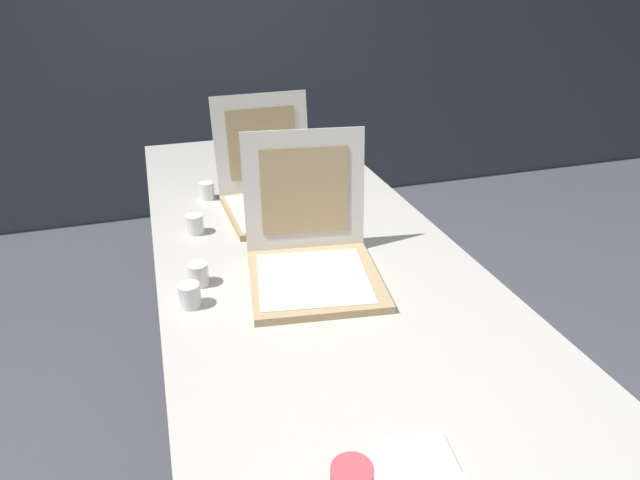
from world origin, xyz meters
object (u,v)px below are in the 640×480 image
at_px(napkin_pile, 421,473).
at_px(pizza_box_middle, 275,194).
at_px(cup_white_near_center, 198,274).
at_px(table, 299,246).
at_px(cup_white_far, 207,191).
at_px(cup_white_mid, 195,224).
at_px(pizza_box_front, 313,258).
at_px(cup_white_near_left, 190,295).

bearing_deg(napkin_pile, pizza_box_middle, 88.93).
relative_size(pizza_box_middle, cup_white_near_center, 6.58).
relative_size(table, cup_white_far, 35.75).
bearing_deg(cup_white_mid, pizza_box_front, -52.24).
bearing_deg(napkin_pile, table, 87.30).
xyz_separation_m(table, pizza_box_middle, (-0.02, 0.23, 0.10)).
distance_m(table, pizza_box_middle, 0.26).
bearing_deg(pizza_box_middle, pizza_box_front, -93.33).
distance_m(pizza_box_front, cup_white_near_center, 0.32).
bearing_deg(table, pizza_box_middle, 95.74).
bearing_deg(cup_white_near_center, cup_white_mid, 85.89).
height_order(pizza_box_front, cup_white_far, pizza_box_front).
distance_m(pizza_box_middle, cup_white_near_center, 0.56).
bearing_deg(cup_white_near_left, cup_white_mid, 82.57).
bearing_deg(napkin_pile, cup_white_far, 98.47).
xyz_separation_m(cup_white_far, cup_white_near_center, (-0.10, -0.62, 0.00)).
height_order(table, napkin_pile, napkin_pile).
bearing_deg(table, cup_white_near_center, -147.94).
relative_size(cup_white_mid, napkin_pile, 0.36).
height_order(pizza_box_front, napkin_pile, pizza_box_front).
relative_size(cup_white_mid, cup_white_near_center, 1.00).
height_order(pizza_box_middle, cup_white_far, pizza_box_middle).
relative_size(table, cup_white_mid, 35.75).
xyz_separation_m(pizza_box_middle, cup_white_near_left, (-0.36, -0.55, -0.02)).
xyz_separation_m(cup_white_near_left, napkin_pile, (0.33, -0.66, -0.03)).
distance_m(pizza_box_front, cup_white_mid, 0.48).
bearing_deg(cup_white_near_left, pizza_box_middle, 57.16).
height_order(pizza_box_middle, cup_white_mid, pizza_box_middle).
bearing_deg(cup_white_far, pizza_box_front, -71.73).
bearing_deg(pizza_box_front, napkin_pile, -83.17).
height_order(cup_white_near_left, cup_white_far, same).
relative_size(pizza_box_middle, cup_white_mid, 6.58).
bearing_deg(cup_white_far, pizza_box_middle, -35.78).
xyz_separation_m(pizza_box_middle, napkin_pile, (-0.02, -1.21, -0.05)).
relative_size(table, pizza_box_middle, 5.43).
relative_size(pizza_box_front, pizza_box_middle, 1.06).
xyz_separation_m(table, cup_white_mid, (-0.32, 0.11, 0.08)).
bearing_deg(cup_white_near_left, table, 40.05).
relative_size(cup_white_near_left, cup_white_far, 1.00).
distance_m(table, pizza_box_front, 0.29).
distance_m(pizza_box_front, napkin_pile, 0.71).
relative_size(pizza_box_front, cup_white_near_center, 6.95).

